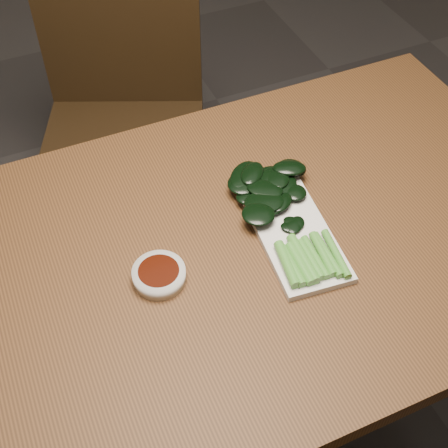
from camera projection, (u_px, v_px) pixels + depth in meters
ground at (223, 420)px, 1.73m from camera, size 6.00×6.00×0.00m
table at (223, 273)px, 1.22m from camera, size 1.40×0.80×0.75m
chair_far at (123, 116)px, 1.84m from camera, size 0.61×0.61×0.89m
sauce_bowl at (159, 275)px, 1.11m from camera, size 0.10×0.10×0.03m
serving_plate at (290, 227)px, 1.19m from camera, size 0.16×0.33×0.01m
gai_lan at (277, 204)px, 1.20m from camera, size 0.20×0.35×0.03m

